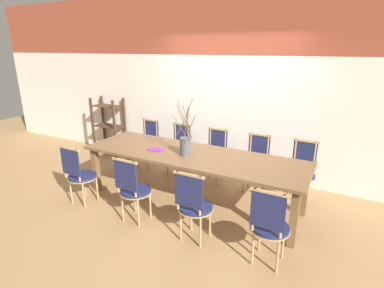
{
  "coord_description": "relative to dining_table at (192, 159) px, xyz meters",
  "views": [
    {
      "loc": [
        1.93,
        -3.59,
        2.24
      ],
      "look_at": [
        0.0,
        0.0,
        0.92
      ],
      "focal_mm": 28.0,
      "sensor_mm": 36.0,
      "label": 1
    }
  ],
  "objects": [
    {
      "name": "ground_plane",
      "position": [
        0.0,
        0.0,
        -0.69
      ],
      "size": [
        16.0,
        16.0,
        0.0
      ],
      "primitive_type": "plane",
      "color": "#A87F51"
    },
    {
      "name": "wall_rear",
      "position": [
        0.0,
        1.37,
        0.91
      ],
      "size": [
        12.0,
        0.06,
        3.2
      ],
      "color": "silver",
      "rests_on": "ground_plane"
    },
    {
      "name": "dining_table",
      "position": [
        0.0,
        0.0,
        0.0
      ],
      "size": [
        3.29,
        1.01,
        0.77
      ],
      "color": "brown",
      "rests_on": "ground_plane"
    },
    {
      "name": "chair_near_leftend",
      "position": [
        -1.41,
        -0.84,
        -0.2
      ],
      "size": [
        0.43,
        0.43,
        0.93
      ],
      "color": "#1E234C",
      "rests_on": "ground_plane"
    },
    {
      "name": "chair_near_left",
      "position": [
        -0.43,
        -0.84,
        -0.2
      ],
      "size": [
        0.43,
        0.43,
        0.93
      ],
      "color": "#1E234C",
      "rests_on": "ground_plane"
    },
    {
      "name": "chair_near_center",
      "position": [
        0.47,
        -0.84,
        -0.2
      ],
      "size": [
        0.43,
        0.43,
        0.93
      ],
      "color": "#1E234C",
      "rests_on": "ground_plane"
    },
    {
      "name": "chair_near_right",
      "position": [
        1.36,
        -0.84,
        -0.2
      ],
      "size": [
        0.43,
        0.43,
        0.93
      ],
      "color": "#1E234C",
      "rests_on": "ground_plane"
    },
    {
      "name": "chair_far_leftend",
      "position": [
        -1.43,
        0.84,
        -0.2
      ],
      "size": [
        0.43,
        0.43,
        0.93
      ],
      "rotation": [
        0.0,
        0.0,
        3.14
      ],
      "color": "#1E234C",
      "rests_on": "ground_plane"
    },
    {
      "name": "chair_far_left",
      "position": [
        -0.73,
        0.84,
        -0.2
      ],
      "size": [
        0.43,
        0.43,
        0.93
      ],
      "rotation": [
        0.0,
        0.0,
        3.14
      ],
      "color": "#1E234C",
      "rests_on": "ground_plane"
    },
    {
      "name": "chair_far_center",
      "position": [
        -0.01,
        0.84,
        -0.2
      ],
      "size": [
        0.43,
        0.43,
        0.93
      ],
      "rotation": [
        0.0,
        0.0,
        3.14
      ],
      "color": "#1E234C",
      "rests_on": "ground_plane"
    },
    {
      "name": "chair_far_right",
      "position": [
        0.71,
        0.84,
        -0.2
      ],
      "size": [
        0.43,
        0.43,
        0.93
      ],
      "rotation": [
        0.0,
        0.0,
        3.14
      ],
      "color": "#1E234C",
      "rests_on": "ground_plane"
    },
    {
      "name": "chair_far_rightend",
      "position": [
        1.42,
        0.84,
        -0.2
      ],
      "size": [
        0.43,
        0.43,
        0.93
      ],
      "rotation": [
        0.0,
        0.0,
        3.14
      ],
      "color": "#1E234C",
      "rests_on": "ground_plane"
    },
    {
      "name": "vase_centerpiece",
      "position": [
        -0.06,
        -0.08,
        0.22
      ],
      "size": [
        0.31,
        0.29,
        0.8
      ],
      "color": "#4C5156",
      "rests_on": "dining_table"
    },
    {
      "name": "book_stack",
      "position": [
        -0.56,
        -0.1,
        0.09
      ],
      "size": [
        0.26,
        0.16,
        0.02
      ],
      "color": "#842D8C",
      "rests_on": "dining_table"
    },
    {
      "name": "shelving_rack",
      "position": [
        -2.66,
        1.12,
        -0.09
      ],
      "size": [
        0.67,
        0.36,
        1.22
      ],
      "color": "#422D1E",
      "rests_on": "ground_plane"
    }
  ]
}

